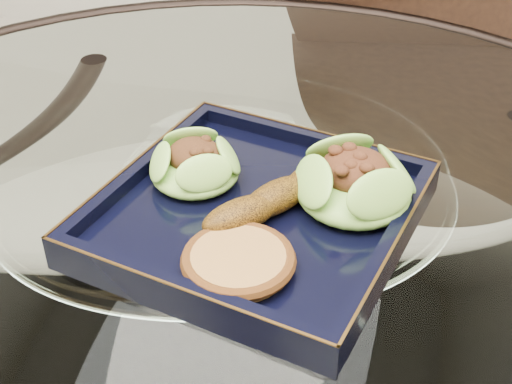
# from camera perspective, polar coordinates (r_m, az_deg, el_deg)

# --- Properties ---
(dining_table) EXTENTS (1.13, 1.13, 0.77)m
(dining_table) POSITION_cam_1_polar(r_m,az_deg,el_deg) (0.80, -2.30, -10.90)
(dining_table) COLOR white
(dining_table) RESTS_ON ground
(dining_chair) EXTENTS (0.47, 0.47, 0.91)m
(dining_chair) POSITION_cam_1_polar(r_m,az_deg,el_deg) (1.22, 10.77, 1.69)
(dining_chair) COLOR black
(dining_chair) RESTS_ON ground
(navy_plate) EXTENTS (0.32, 0.32, 0.02)m
(navy_plate) POSITION_cam_1_polar(r_m,az_deg,el_deg) (0.66, 0.00, -2.10)
(navy_plate) COLOR black
(navy_plate) RESTS_ON dining_table
(lettuce_wrap_left) EXTENTS (0.10, 0.10, 0.03)m
(lettuce_wrap_left) POSITION_cam_1_polar(r_m,az_deg,el_deg) (0.69, -4.91, 1.98)
(lettuce_wrap_left) COLOR #60A52F
(lettuce_wrap_left) RESTS_ON navy_plate
(lettuce_wrap_right) EXTENTS (0.13, 0.13, 0.04)m
(lettuce_wrap_right) POSITION_cam_1_polar(r_m,az_deg,el_deg) (0.66, 7.85, 0.46)
(lettuce_wrap_right) COLOR #63B033
(lettuce_wrap_right) RESTS_ON navy_plate
(roasted_plantain) EXTENTS (0.11, 0.15, 0.03)m
(roasted_plantain) POSITION_cam_1_polar(r_m,az_deg,el_deg) (0.65, 1.67, -0.38)
(roasted_plantain) COLOR #643D0A
(roasted_plantain) RESTS_ON navy_plate
(crumb_patty) EXTENTS (0.11, 0.11, 0.02)m
(crumb_patty) POSITION_cam_1_polar(r_m,az_deg,el_deg) (0.59, -1.42, -5.62)
(crumb_patty) COLOR #AC6E39
(crumb_patty) RESTS_ON navy_plate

